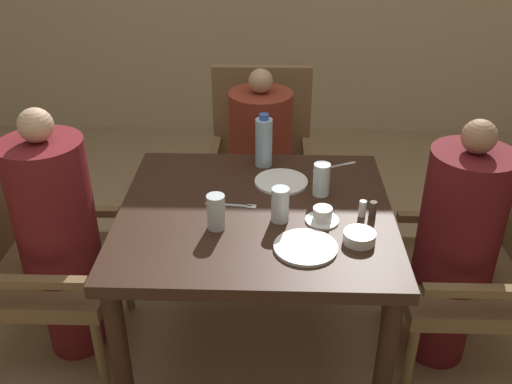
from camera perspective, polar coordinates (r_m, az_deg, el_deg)
ground_plane at (r=2.67m, az=-0.03°, el=-15.07°), size 16.00×16.00×0.00m
dining_table at (r=2.28m, az=-0.04°, el=-3.84°), size 1.06×0.98×0.72m
chair_left_side at (r=2.56m, az=-22.09°, el=-5.59°), size 0.55×0.55×0.96m
diner_in_left_chair at (r=2.46m, az=-19.16°, el=-4.19°), size 0.32×0.32×1.13m
chair_far_side at (r=3.14m, az=0.50°, el=3.45°), size 0.55×0.55×0.96m
diner_in_far_chair at (r=2.98m, az=0.44°, el=2.84°), size 0.32×0.32×1.04m
chair_right_side at (r=2.51m, az=22.48°, el=-6.38°), size 0.55×0.55×0.96m
diner_in_right_chair at (r=2.42m, az=19.38°, el=-5.09°), size 0.32×0.32×1.11m
plate_main_left at (r=2.01m, az=4.97°, el=-5.52°), size 0.23×0.23×0.01m
plate_main_right at (r=2.41m, az=2.53°, el=1.04°), size 0.23×0.23×0.01m
teacup_with_saucer at (r=2.15m, az=6.65°, el=-2.39°), size 0.13×0.13×0.06m
bowl_small at (r=2.06m, az=10.30°, el=-4.47°), size 0.12×0.12×0.04m
water_bottle at (r=2.51m, az=0.78°, el=5.05°), size 0.08×0.08×0.24m
glass_tall_near at (r=2.31m, az=6.57°, el=1.26°), size 0.07×0.07×0.14m
glass_tall_mid at (r=2.08m, az=-4.02°, el=-2.01°), size 0.07×0.07×0.14m
glass_tall_far at (r=2.12m, az=2.44°, el=-1.27°), size 0.07×0.07×0.14m
salt_shaker at (r=2.20m, az=10.61°, el=-1.63°), size 0.03×0.03×0.07m
pepper_shaker at (r=2.21m, az=11.61°, el=-1.68°), size 0.03×0.03×0.06m
fork_beside_plate at (r=2.25m, az=-2.00°, el=-1.36°), size 0.20×0.04×0.00m
knife_beside_plate at (r=2.57m, az=8.07°, el=2.58°), size 0.20×0.10×0.00m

